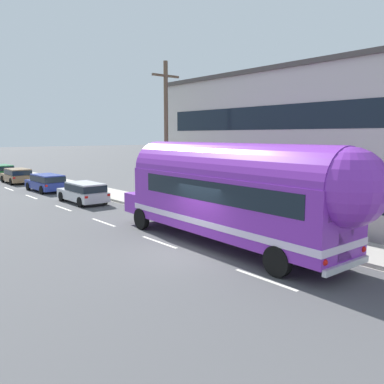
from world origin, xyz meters
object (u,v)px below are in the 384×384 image
car_second (47,182)px  car_fourth (1,170)px  car_third (17,175)px  painted_bus (235,190)px  utility_pole (166,135)px  car_lead (84,191)px

car_second → car_fourth: size_ratio=0.99×
car_second → car_third: bearing=90.7°
painted_bus → car_fourth: bearing=89.7°
utility_pole → car_lead: (-2.43, 5.85, -3.64)m
painted_bus → car_second: (0.15, 20.67, -1.51)m
utility_pole → car_second: utility_pole is taller
car_fourth → car_second: bearing=-90.2°
car_second → car_third: size_ratio=1.01×
utility_pole → car_second: 13.58m
car_lead → car_second: 7.02m
utility_pole → car_third: 20.60m
utility_pole → car_lead: size_ratio=1.93×
utility_pole → car_third: bearing=96.8°
painted_bus → car_third: painted_bus is taller
car_third → utility_pole: bearing=-83.2°
utility_pole → car_lead: 7.31m
painted_bus → car_fourth: painted_bus is taller
car_lead → car_second: (0.11, 7.02, 0.01)m
car_lead → car_fourth: same height
utility_pole → car_lead: bearing=112.5°
painted_bus → car_fourth: size_ratio=2.87×
car_second → car_fourth: 13.39m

